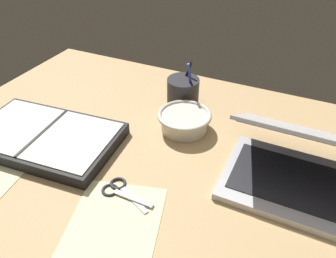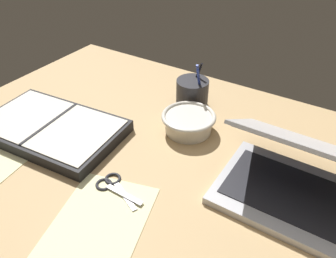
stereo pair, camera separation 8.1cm
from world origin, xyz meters
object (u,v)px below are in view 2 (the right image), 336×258
Objects in this scene: laptop at (295,177)px; scissors at (112,185)px; bowl at (188,122)px; pen_cup at (192,93)px; planner at (51,128)px.

scissors is (-35.39, -19.80, -4.43)cm from laptop.
pen_cup is at bearing 114.46° from bowl.
pen_cup reaches higher than scissors.
pen_cup reaches higher than planner.
laptop is 2.39× the size of scissors.
scissors is (-4.31, -27.98, -2.66)cm from bowl.
planner is at bearing -127.51° from pen_cup.
laptop is 2.04× the size of pen_cup.
bowl is at bearing 29.06° from planner.
laptop reaches higher than planner.
bowl is 1.16× the size of scissors.
planner is 3.13× the size of scissors.
bowl is 28.43cm from scissors.
laptop reaches higher than bowl.
laptop is at bearing -29.27° from pen_cup.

